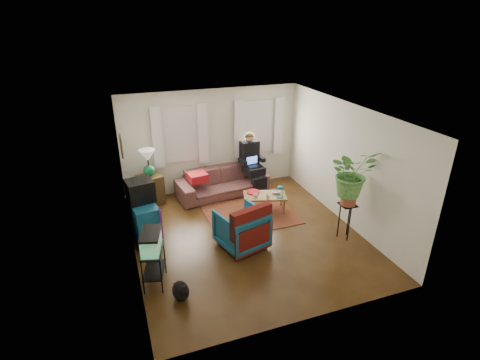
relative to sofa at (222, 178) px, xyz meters
name	(u,v)px	position (x,y,z in m)	size (l,w,h in m)	color
floor	(246,235)	(-0.12, -2.05, -0.45)	(4.50, 5.00, 0.01)	#4F2B14
ceiling	(247,113)	(-0.12, -2.05, 2.15)	(4.50, 5.00, 0.01)	white
wall_back	(212,141)	(-0.12, 0.45, 0.85)	(4.50, 0.01, 2.60)	silver
wall_front	(311,248)	(-0.12, -4.55, 0.85)	(4.50, 0.01, 2.60)	silver
wall_left	(128,196)	(-2.37, -2.05, 0.85)	(0.01, 5.00, 2.60)	silver
wall_right	(345,164)	(2.13, -2.05, 0.85)	(0.01, 5.00, 2.60)	silver
window_left	(180,135)	(-0.92, 0.43, 1.10)	(1.08, 0.04, 1.38)	white
window_right	(258,127)	(1.13, 0.43, 1.10)	(1.08, 0.04, 1.38)	white
curtains_left	(181,136)	(-0.92, 0.35, 1.10)	(1.36, 0.06, 1.50)	white
curtains_right	(259,128)	(1.13, 0.35, 1.10)	(1.36, 0.06, 1.50)	white
picture_frame	(122,146)	(-2.34, -1.20, 1.50)	(0.04, 0.32, 0.40)	#3D2616
area_rug	(250,214)	(0.28, -1.24, -0.44)	(2.00, 1.60, 0.01)	maroon
sofa	(222,178)	(0.00, 0.00, 0.00)	(2.29, 0.90, 0.90)	brown
seated_person	(251,164)	(0.82, 0.10, 0.23)	(0.57, 0.70, 1.36)	black
side_table	(151,190)	(-1.77, 0.09, -0.09)	(0.50, 0.50, 0.72)	#371D14
table_lamp	(148,164)	(-1.77, 0.09, 0.59)	(0.37, 0.37, 0.66)	white
dresser	(144,221)	(-2.11, -1.43, -0.04)	(0.46, 0.91, 0.82)	navy
crt_tv	(140,191)	(-2.11, -1.34, 0.59)	(0.50, 0.46, 0.44)	black
aquarium_stand	(154,267)	(-2.12, -2.93, -0.11)	(0.33, 0.60, 0.67)	black
aquarium	(151,241)	(-2.12, -2.93, 0.40)	(0.30, 0.55, 0.35)	#7FD899
black_cat	(181,289)	(-1.79, -3.45, -0.27)	(0.27, 0.41, 0.35)	black
armchair	(241,227)	(-0.35, -2.36, -0.01)	(0.85, 0.79, 0.87)	#106464
serape_throw	(252,226)	(-0.26, -2.68, 0.17)	(0.87, 0.20, 0.72)	#9E0A0A
coffee_table	(265,203)	(0.66, -1.17, -0.25)	(0.97, 0.53, 0.40)	brown
cup_a	(256,195)	(0.43, -1.19, 0.00)	(0.11, 0.11, 0.09)	white
cup_b	(268,196)	(0.66, -1.33, 0.00)	(0.09, 0.09, 0.08)	beige
bowl	(276,192)	(0.94, -1.16, -0.02)	(0.19, 0.19, 0.05)	white
snack_tray	(253,192)	(0.45, -0.97, -0.03)	(0.30, 0.30, 0.04)	#B21414
birdcage	(280,192)	(0.95, -1.39, 0.09)	(0.16, 0.16, 0.28)	#115B6B
plant_stand	(345,221)	(1.75, -2.79, -0.06)	(0.32, 0.32, 0.77)	black
potted_plant	(351,180)	(1.75, -2.79, 0.85)	(0.87, 0.76, 0.97)	#599947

